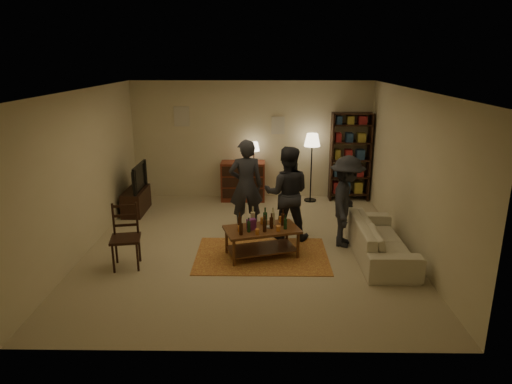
{
  "coord_description": "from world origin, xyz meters",
  "views": [
    {
      "loc": [
        0.24,
        -7.44,
        3.21
      ],
      "look_at": [
        0.14,
        0.1,
        0.97
      ],
      "focal_mm": 32.0,
      "sensor_mm": 36.0,
      "label": 1
    }
  ],
  "objects_px": {
    "coffee_table": "(261,232)",
    "person_right": "(287,193)",
    "person_by_sofa": "(346,202)",
    "floor_lamp": "(312,145)",
    "tv_stand": "(136,195)",
    "person_left": "(246,185)",
    "bookshelf": "(350,156)",
    "dining_chair": "(126,233)",
    "sofa": "(380,239)",
    "dresser": "(243,180)"
  },
  "relations": [
    {
      "from": "person_left",
      "to": "sofa",
      "type": "bearing_deg",
      "value": 142.66
    },
    {
      "from": "dining_chair",
      "to": "dresser",
      "type": "xyz_separation_m",
      "value": [
        1.71,
        3.5,
        -0.07
      ]
    },
    {
      "from": "tv_stand",
      "to": "person_by_sofa",
      "type": "height_order",
      "value": "person_by_sofa"
    },
    {
      "from": "person_by_sofa",
      "to": "floor_lamp",
      "type": "bearing_deg",
      "value": 23.81
    },
    {
      "from": "person_right",
      "to": "person_by_sofa",
      "type": "xyz_separation_m",
      "value": [
        1.01,
        -0.31,
        -0.05
      ]
    },
    {
      "from": "floor_lamp",
      "to": "person_right",
      "type": "height_order",
      "value": "person_right"
    },
    {
      "from": "bookshelf",
      "to": "floor_lamp",
      "type": "bearing_deg",
      "value": -171.68
    },
    {
      "from": "tv_stand",
      "to": "bookshelf",
      "type": "relative_size",
      "value": 0.52
    },
    {
      "from": "floor_lamp",
      "to": "person_right",
      "type": "distance_m",
      "value": 2.4
    },
    {
      "from": "tv_stand",
      "to": "person_right",
      "type": "xyz_separation_m",
      "value": [
        3.13,
        -1.4,
        0.47
      ]
    },
    {
      "from": "coffee_table",
      "to": "person_by_sofa",
      "type": "relative_size",
      "value": 0.83
    },
    {
      "from": "coffee_table",
      "to": "person_right",
      "type": "relative_size",
      "value": 0.78
    },
    {
      "from": "tv_stand",
      "to": "person_left",
      "type": "bearing_deg",
      "value": -22.42
    },
    {
      "from": "person_left",
      "to": "coffee_table",
      "type": "bearing_deg",
      "value": 94.63
    },
    {
      "from": "bookshelf",
      "to": "coffee_table",
      "type": "bearing_deg",
      "value": -122.27
    },
    {
      "from": "bookshelf",
      "to": "dining_chair",
      "type": "bearing_deg",
      "value": -139.28
    },
    {
      "from": "coffee_table",
      "to": "person_left",
      "type": "bearing_deg",
      "value": 103.7
    },
    {
      "from": "dining_chair",
      "to": "bookshelf",
      "type": "relative_size",
      "value": 0.51
    },
    {
      "from": "tv_stand",
      "to": "person_left",
      "type": "height_order",
      "value": "person_left"
    },
    {
      "from": "tv_stand",
      "to": "person_right",
      "type": "relative_size",
      "value": 0.62
    },
    {
      "from": "coffee_table",
      "to": "floor_lamp",
      "type": "distance_m",
      "value": 3.38
    },
    {
      "from": "bookshelf",
      "to": "person_right",
      "type": "xyz_separation_m",
      "value": [
        -1.56,
        -2.38,
        -0.18
      ]
    },
    {
      "from": "dining_chair",
      "to": "person_by_sofa",
      "type": "bearing_deg",
      "value": 3.47
    },
    {
      "from": "coffee_table",
      "to": "bookshelf",
      "type": "xyz_separation_m",
      "value": [
        2.01,
        3.18,
        0.61
      ]
    },
    {
      "from": "person_right",
      "to": "bookshelf",
      "type": "bearing_deg",
      "value": -118.69
    },
    {
      "from": "coffee_table",
      "to": "bookshelf",
      "type": "distance_m",
      "value": 3.82
    },
    {
      "from": "dresser",
      "to": "person_left",
      "type": "bearing_deg",
      "value": -86.11
    },
    {
      "from": "coffee_table",
      "to": "person_by_sofa",
      "type": "xyz_separation_m",
      "value": [
        1.47,
        0.49,
        0.38
      ]
    },
    {
      "from": "sofa",
      "to": "person_by_sofa",
      "type": "relative_size",
      "value": 1.3
    },
    {
      "from": "dining_chair",
      "to": "person_left",
      "type": "distance_m",
      "value": 2.47
    },
    {
      "from": "person_right",
      "to": "sofa",
      "type": "bearing_deg",
      "value": 156.75
    },
    {
      "from": "dresser",
      "to": "bookshelf",
      "type": "height_order",
      "value": "bookshelf"
    },
    {
      "from": "coffee_table",
      "to": "dining_chair",
      "type": "xyz_separation_m",
      "value": [
        -2.14,
        -0.39,
        0.12
      ]
    },
    {
      "from": "person_left",
      "to": "person_by_sofa",
      "type": "height_order",
      "value": "person_left"
    },
    {
      "from": "tv_stand",
      "to": "sofa",
      "type": "bearing_deg",
      "value": -25.34
    },
    {
      "from": "person_left",
      "to": "person_by_sofa",
      "type": "relative_size",
      "value": 1.1
    },
    {
      "from": "dresser",
      "to": "person_right",
      "type": "distance_m",
      "value": 2.51
    },
    {
      "from": "bookshelf",
      "to": "person_by_sofa",
      "type": "xyz_separation_m",
      "value": [
        -0.55,
        -2.69,
        -0.23
      ]
    },
    {
      "from": "floor_lamp",
      "to": "person_right",
      "type": "bearing_deg",
      "value": -106.56
    },
    {
      "from": "coffee_table",
      "to": "dining_chair",
      "type": "relative_size",
      "value": 1.3
    },
    {
      "from": "floor_lamp",
      "to": "person_right",
      "type": "xyz_separation_m",
      "value": [
        -0.67,
        -2.25,
        -0.46
      ]
    },
    {
      "from": "floor_lamp",
      "to": "person_left",
      "type": "xyz_separation_m",
      "value": [
        -1.42,
        -1.83,
        -0.44
      ]
    },
    {
      "from": "tv_stand",
      "to": "person_left",
      "type": "relative_size",
      "value": 0.6
    },
    {
      "from": "sofa",
      "to": "bookshelf",
      "type": "bearing_deg",
      "value": -0.82
    },
    {
      "from": "dining_chair",
      "to": "person_by_sofa",
      "type": "height_order",
      "value": "person_by_sofa"
    },
    {
      "from": "dining_chair",
      "to": "dresser",
      "type": "bearing_deg",
      "value": 53.7
    },
    {
      "from": "tv_stand",
      "to": "dining_chair",
      "type": "bearing_deg",
      "value": -78.2
    },
    {
      "from": "dining_chair",
      "to": "dresser",
      "type": "distance_m",
      "value": 3.9
    },
    {
      "from": "coffee_table",
      "to": "person_by_sofa",
      "type": "height_order",
      "value": "person_by_sofa"
    },
    {
      "from": "dining_chair",
      "to": "person_left",
      "type": "bearing_deg",
      "value": 30.89
    }
  ]
}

